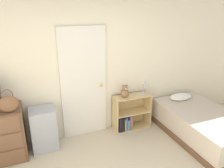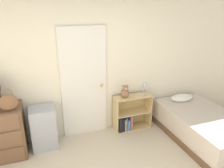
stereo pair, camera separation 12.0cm
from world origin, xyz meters
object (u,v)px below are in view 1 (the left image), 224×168
(storage_bin, at_px, (44,129))
(desk_lamp, at_px, (144,85))
(handbag, at_px, (8,104))
(bookshelf, at_px, (128,115))
(teddy_bear, at_px, (125,92))
(bed, at_px, (201,124))

(storage_bin, distance_m, desk_lamp, 1.97)
(handbag, distance_m, bookshelf, 2.20)
(teddy_bear, height_order, desk_lamp, desk_lamp)
(bookshelf, relative_size, bed, 0.40)
(bed, bearing_deg, desk_lamp, 139.67)
(handbag, height_order, storage_bin, handbag)
(handbag, height_order, teddy_bear, handbag)
(bookshelf, bearing_deg, storage_bin, -178.33)
(bookshelf, bearing_deg, teddy_bear, -177.80)
(storage_bin, xyz_separation_m, teddy_bear, (1.52, 0.04, 0.43))
(teddy_bear, bearing_deg, bed, -31.77)
(storage_bin, xyz_separation_m, desk_lamp, (1.90, 0.00, 0.52))
(handbag, relative_size, bookshelf, 0.49)
(desk_lamp, bearing_deg, storage_bin, -179.96)
(handbag, xyz_separation_m, bookshelf, (2.06, 0.25, -0.72))
(bookshelf, bearing_deg, handbag, -173.00)
(bookshelf, bearing_deg, bed, -33.93)
(storage_bin, bearing_deg, desk_lamp, 0.04)
(desk_lamp, bearing_deg, bed, -40.33)
(handbag, height_order, bed, handbag)
(handbag, height_order, bookshelf, handbag)
(bookshelf, distance_m, bed, 1.37)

